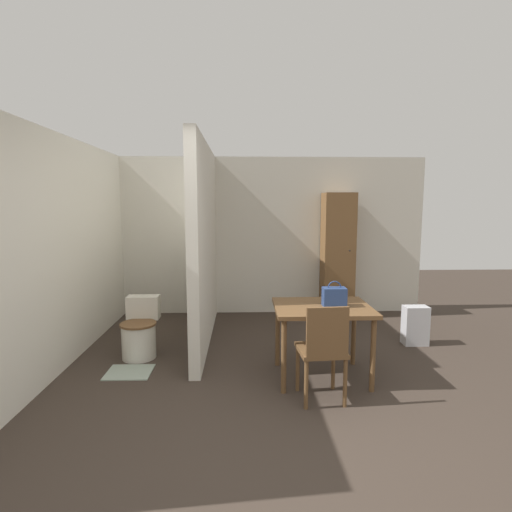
{
  "coord_description": "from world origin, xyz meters",
  "views": [
    {
      "loc": [
        -0.25,
        -2.49,
        1.76
      ],
      "look_at": [
        -0.11,
        1.67,
        1.22
      ],
      "focal_mm": 28.0,
      "sensor_mm": 36.0,
      "label": 1
    }
  ],
  "objects_px": {
    "dining_table": "(322,315)",
    "toilet": "(140,332)",
    "wooden_chair": "(323,348)",
    "wooden_cabinet": "(338,255)",
    "handbag": "(334,297)",
    "space_heater": "(415,325)"
  },
  "relations": [
    {
      "from": "toilet",
      "to": "wooden_cabinet",
      "type": "relative_size",
      "value": 0.34
    },
    {
      "from": "dining_table",
      "to": "wooden_cabinet",
      "type": "xyz_separation_m",
      "value": [
        0.69,
        2.28,
        0.31
      ]
    },
    {
      "from": "handbag",
      "to": "wooden_cabinet",
      "type": "xyz_separation_m",
      "value": [
        0.58,
        2.3,
        0.12
      ]
    },
    {
      "from": "wooden_chair",
      "to": "space_heater",
      "type": "relative_size",
      "value": 1.83
    },
    {
      "from": "wooden_cabinet",
      "to": "handbag",
      "type": "bearing_deg",
      "value": -104.1
    },
    {
      "from": "toilet",
      "to": "space_heater",
      "type": "xyz_separation_m",
      "value": [
        3.37,
        0.27,
        -0.04
      ]
    },
    {
      "from": "toilet",
      "to": "space_heater",
      "type": "height_order",
      "value": "toilet"
    },
    {
      "from": "space_heater",
      "to": "wooden_cabinet",
      "type": "bearing_deg",
      "value": 116.7
    },
    {
      "from": "dining_table",
      "to": "toilet",
      "type": "height_order",
      "value": "dining_table"
    },
    {
      "from": "space_heater",
      "to": "wooden_chair",
      "type": "bearing_deg",
      "value": -135.52
    },
    {
      "from": "dining_table",
      "to": "wooden_chair",
      "type": "relative_size",
      "value": 1.06
    },
    {
      "from": "toilet",
      "to": "wooden_cabinet",
      "type": "bearing_deg",
      "value": 31.2
    },
    {
      "from": "wooden_chair",
      "to": "toilet",
      "type": "xyz_separation_m",
      "value": [
        -1.9,
        1.17,
        -0.22
      ]
    },
    {
      "from": "wooden_chair",
      "to": "space_heater",
      "type": "distance_m",
      "value": 2.07
    },
    {
      "from": "dining_table",
      "to": "wooden_chair",
      "type": "distance_m",
      "value": 0.55
    },
    {
      "from": "dining_table",
      "to": "toilet",
      "type": "bearing_deg",
      "value": 161.88
    },
    {
      "from": "wooden_chair",
      "to": "wooden_cabinet",
      "type": "height_order",
      "value": "wooden_cabinet"
    },
    {
      "from": "toilet",
      "to": "handbag",
      "type": "xyz_separation_m",
      "value": [
        2.11,
        -0.68,
        0.56
      ]
    },
    {
      "from": "dining_table",
      "to": "toilet",
      "type": "xyz_separation_m",
      "value": [
        -2.0,
        0.65,
        -0.37
      ]
    },
    {
      "from": "wooden_chair",
      "to": "handbag",
      "type": "relative_size",
      "value": 3.51
    },
    {
      "from": "dining_table",
      "to": "wooden_cabinet",
      "type": "height_order",
      "value": "wooden_cabinet"
    },
    {
      "from": "handbag",
      "to": "dining_table",
      "type": "bearing_deg",
      "value": 167.74
    }
  ]
}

